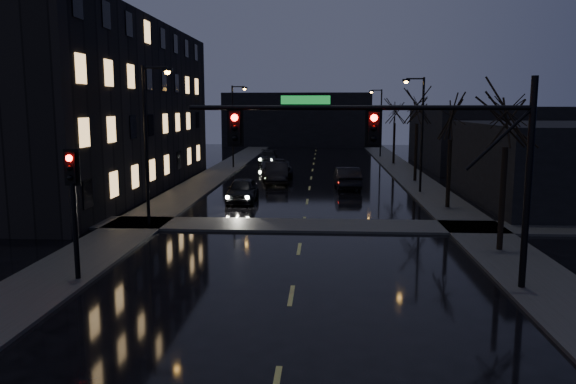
# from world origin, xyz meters

# --- Properties ---
(sidewalk_left) EXTENTS (3.00, 140.00, 0.12)m
(sidewalk_left) POSITION_xyz_m (-8.50, 35.00, 0.06)
(sidewalk_left) COLOR #2D2D2B
(sidewalk_left) RESTS_ON ground
(sidewalk_right) EXTENTS (3.00, 140.00, 0.12)m
(sidewalk_right) POSITION_xyz_m (8.50, 35.00, 0.06)
(sidewalk_right) COLOR #2D2D2B
(sidewalk_right) RESTS_ON ground
(sidewalk_cross) EXTENTS (40.00, 3.00, 0.12)m
(sidewalk_cross) POSITION_xyz_m (0.00, 18.50, 0.06)
(sidewalk_cross) COLOR #2D2D2B
(sidewalk_cross) RESTS_ON ground
(apartment_block) EXTENTS (12.00, 30.00, 12.00)m
(apartment_block) POSITION_xyz_m (-16.50, 30.00, 6.00)
(apartment_block) COLOR black
(apartment_block) RESTS_ON ground
(commercial_right_near) EXTENTS (10.00, 14.00, 5.00)m
(commercial_right_near) POSITION_xyz_m (15.50, 26.00, 2.50)
(commercial_right_near) COLOR black
(commercial_right_near) RESTS_ON ground
(commercial_right_far) EXTENTS (12.00, 18.00, 6.00)m
(commercial_right_far) POSITION_xyz_m (17.00, 48.00, 3.00)
(commercial_right_far) COLOR black
(commercial_right_far) RESTS_ON ground
(far_block) EXTENTS (22.00, 10.00, 8.00)m
(far_block) POSITION_xyz_m (-3.00, 78.00, 4.00)
(far_block) COLOR black
(far_block) RESTS_ON ground
(signal_mast) EXTENTS (11.11, 0.41, 7.00)m
(signal_mast) POSITION_xyz_m (3.85, 9.00, 4.87)
(signal_mast) COLOR black
(signal_mast) RESTS_ON ground
(signal_pole_left) EXTENTS (0.35, 0.41, 4.53)m
(signal_pole_left) POSITION_xyz_m (-7.50, 8.99, 3.01)
(signal_pole_left) COLOR black
(signal_pole_left) RESTS_ON ground
(tree_near) EXTENTS (3.52, 3.52, 8.08)m
(tree_near) POSITION_xyz_m (8.40, 14.00, 6.22)
(tree_near) COLOR black
(tree_near) RESTS_ON ground
(tree_mid_a) EXTENTS (3.30, 3.30, 7.58)m
(tree_mid_a) POSITION_xyz_m (8.40, 24.00, 5.83)
(tree_mid_a) COLOR black
(tree_mid_a) RESTS_ON ground
(tree_mid_b) EXTENTS (3.74, 3.74, 8.59)m
(tree_mid_b) POSITION_xyz_m (8.40, 36.00, 6.61)
(tree_mid_b) COLOR black
(tree_mid_b) RESTS_ON ground
(tree_far) EXTENTS (3.43, 3.43, 7.88)m
(tree_far) POSITION_xyz_m (8.40, 50.00, 6.06)
(tree_far) COLOR black
(tree_far) RESTS_ON ground
(streetlight_l_near) EXTENTS (1.53, 0.28, 8.00)m
(streetlight_l_near) POSITION_xyz_m (-7.58, 18.00, 4.77)
(streetlight_l_near) COLOR black
(streetlight_l_near) RESTS_ON ground
(streetlight_l_far) EXTENTS (1.53, 0.28, 8.00)m
(streetlight_l_far) POSITION_xyz_m (-7.58, 45.00, 4.77)
(streetlight_l_far) COLOR black
(streetlight_l_far) RESTS_ON ground
(streetlight_r_mid) EXTENTS (1.53, 0.28, 8.00)m
(streetlight_r_mid) POSITION_xyz_m (7.58, 30.00, 4.77)
(streetlight_r_mid) COLOR black
(streetlight_r_mid) RESTS_ON ground
(streetlight_r_far) EXTENTS (1.53, 0.28, 8.00)m
(streetlight_r_far) POSITION_xyz_m (7.58, 58.00, 4.77)
(streetlight_r_far) COLOR black
(streetlight_r_far) RESTS_ON ground
(oncoming_car_a) EXTENTS (1.87, 4.51, 1.53)m
(oncoming_car_a) POSITION_xyz_m (-4.12, 25.71, 0.76)
(oncoming_car_a) COLOR black
(oncoming_car_a) RESTS_ON ground
(oncoming_car_b) EXTENTS (2.08, 5.05, 1.63)m
(oncoming_car_b) POSITION_xyz_m (-2.65, 34.75, 0.81)
(oncoming_car_b) COLOR black
(oncoming_car_b) RESTS_ON ground
(oncoming_car_c) EXTENTS (3.20, 5.81, 1.54)m
(oncoming_car_c) POSITION_xyz_m (-2.99, 38.71, 0.77)
(oncoming_car_c) COLOR black
(oncoming_car_c) RESTS_ON ground
(oncoming_car_d) EXTENTS (2.12, 4.83, 1.38)m
(oncoming_car_d) POSITION_xyz_m (-4.86, 49.76, 0.69)
(oncoming_car_d) COLOR black
(oncoming_car_d) RESTS_ON ground
(lead_car) EXTENTS (2.01, 4.92, 1.59)m
(lead_car) POSITION_xyz_m (2.79, 32.25, 0.79)
(lead_car) COLOR black
(lead_car) RESTS_ON ground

